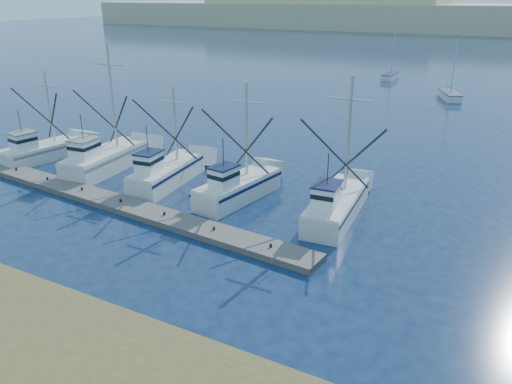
# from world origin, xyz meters

# --- Properties ---
(ground) EXTENTS (500.00, 500.00, 0.00)m
(ground) POSITION_xyz_m (0.00, 0.00, 0.00)
(ground) COLOR #0D1D3D
(ground) RESTS_ON ground
(floating_dock) EXTENTS (30.01, 4.58, 0.40)m
(floating_dock) POSITION_xyz_m (-9.56, 5.74, 0.20)
(floating_dock) COLOR slate
(floating_dock) RESTS_ON ground
(dune_ridge) EXTENTS (360.00, 60.00, 10.00)m
(dune_ridge) POSITION_xyz_m (0.00, 210.00, 5.00)
(dune_ridge) COLOR tan
(dune_ridge) RESTS_ON ground
(trawler_fleet) EXTENTS (30.22, 8.63, 10.10)m
(trawler_fleet) POSITION_xyz_m (-9.69, 10.74, 0.96)
(trawler_fleet) COLOR silver
(trawler_fleet) RESTS_ON ground
(sailboat_near) EXTENTS (3.99, 6.22, 8.10)m
(sailboat_near) POSITION_xyz_m (4.41, 56.34, 0.49)
(sailboat_near) COLOR silver
(sailboat_near) RESTS_ON ground
(sailboat_far) EXTENTS (1.83, 6.15, 8.10)m
(sailboat_far) POSITION_xyz_m (-7.35, 70.17, 0.49)
(sailboat_far) COLOR silver
(sailboat_far) RESTS_ON ground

